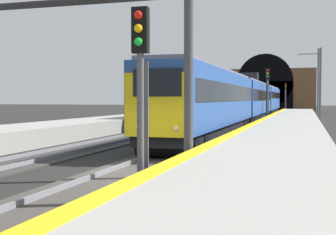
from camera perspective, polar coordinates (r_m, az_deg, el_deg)
The scene contains 14 objects.
ground_plane at distance 15.39m, azimuth -4.12°, elevation -6.95°, with size 320.00×320.00×0.00m, color black.
platform_right at distance 14.35m, azimuth 12.22°, elevation -5.70°, with size 112.00×4.23×0.98m, color #9E9B93.
platform_right_edge_strip at distance 14.56m, azimuth 4.89°, elevation -3.59°, with size 112.00×0.50×0.01m, color yellow.
track_main_line at distance 15.38m, azimuth -4.12°, elevation -6.80°, with size 160.00×3.05×0.21m.
track_adjacent_line at distance 17.83m, azimuth -19.62°, elevation -5.66°, with size 160.00×2.88×0.21m.
train_main_approaching at distance 46.31m, azimuth 10.20°, elevation 2.23°, with size 59.59×2.88×5.11m.
train_adjacent_platform at distance 61.82m, azimuth 7.15°, elevation 2.20°, with size 58.67×3.34×4.92m.
railway_signal_near at distance 10.45m, azimuth -3.47°, elevation 4.09°, with size 0.39×0.38×4.59m.
railway_signal_mid at distance 45.78m, azimuth 12.42°, elevation 3.34°, with size 0.39×0.38×5.49m.
railway_signal_far at distance 87.27m, azimuth 14.60°, elevation 2.82°, with size 0.39×0.38×5.43m.
overhead_signal_gantry at distance 15.95m, azimuth -13.70°, elevation 11.40°, with size 0.70×9.35×6.50m.
tunnel_portal at distance 95.01m, azimuth 12.15°, elevation 3.44°, with size 2.61×19.93×11.61m.
catenary_mast_near at distance 55.85m, azimuth 18.36°, elevation 4.12°, with size 0.22×2.25×8.37m.
catenary_mast_far at distance 47.38m, azimuth 18.60°, elevation 3.94°, with size 0.22×2.28×7.54m.
Camera 1 is at (-14.16, -5.47, 2.49)m, focal length 48.35 mm.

